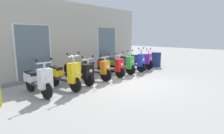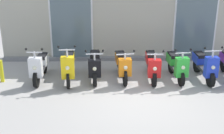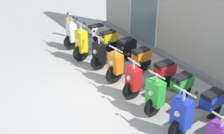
# 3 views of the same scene
# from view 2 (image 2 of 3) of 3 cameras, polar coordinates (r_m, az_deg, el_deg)

# --- Properties ---
(ground_plane) EXTENTS (40.00, 40.00, 0.00)m
(ground_plane) POSITION_cam_2_polar(r_m,az_deg,el_deg) (9.42, 4.90, -5.16)
(ground_plane) COLOR #A8A39E
(storefront_facade) EXTENTS (9.42, 0.50, 3.39)m
(storefront_facade) POSITION_cam_2_polar(r_m,az_deg,el_deg) (11.92, 3.67, 9.00)
(storefront_facade) COLOR #B2AD9E
(storefront_facade) RESTS_ON ground_plane
(scooter_white) EXTENTS (0.53, 1.61, 1.22)m
(scooter_white) POSITION_cam_2_polar(r_m,az_deg,el_deg) (10.53, -12.34, 0.15)
(scooter_white) COLOR black
(scooter_white) RESTS_ON ground_plane
(scooter_yellow) EXTENTS (0.53, 1.68, 1.33)m
(scooter_yellow) POSITION_cam_2_polar(r_m,az_deg,el_deg) (10.27, -7.43, 0.23)
(scooter_yellow) COLOR black
(scooter_yellow) RESTS_ON ground_plane
(scooter_black) EXTENTS (0.58, 1.60, 1.14)m
(scooter_black) POSITION_cam_2_polar(r_m,az_deg,el_deg) (10.42, -2.95, 0.34)
(scooter_black) COLOR black
(scooter_black) RESTS_ON ground_plane
(scooter_orange) EXTENTS (0.60, 1.60, 1.13)m
(scooter_orange) POSITION_cam_2_polar(r_m,az_deg,el_deg) (10.38, 1.80, 0.42)
(scooter_orange) COLOR black
(scooter_orange) RESTS_ON ground_plane
(scooter_red) EXTENTS (0.56, 1.61, 1.14)m
(scooter_red) POSITION_cam_2_polar(r_m,az_deg,el_deg) (10.45, 6.92, 0.29)
(scooter_red) COLOR black
(scooter_red) RESTS_ON ground_plane
(scooter_green) EXTENTS (0.54, 1.53, 1.17)m
(scooter_green) POSITION_cam_2_polar(r_m,az_deg,el_deg) (10.53, 11.07, 0.33)
(scooter_green) COLOR black
(scooter_green) RESTS_ON ground_plane
(scooter_blue) EXTENTS (0.59, 1.64, 1.25)m
(scooter_blue) POSITION_cam_2_polar(r_m,az_deg,el_deg) (10.74, 15.63, 0.27)
(scooter_blue) COLOR black
(scooter_blue) RESTS_ON ground_plane
(curb_bollard) EXTENTS (0.12, 0.12, 0.70)m
(curb_bollard) POSITION_cam_2_polar(r_m,az_deg,el_deg) (10.76, -18.46, -0.68)
(curb_bollard) COLOR yellow
(curb_bollard) RESTS_ON ground_plane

